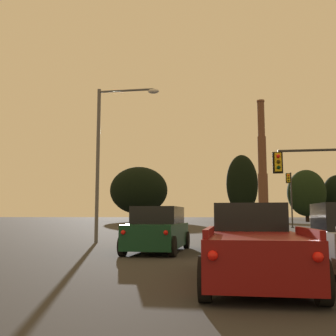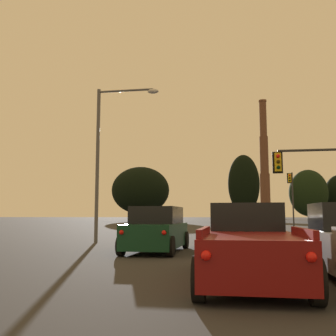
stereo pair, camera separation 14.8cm
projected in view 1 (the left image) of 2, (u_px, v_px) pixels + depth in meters
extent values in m
cube|color=maroon|center=(254.00, 253.00, 8.90)|extent=(2.02, 5.41, 0.88)
cube|color=black|center=(249.00, 217.00, 10.72)|extent=(1.85, 1.81, 0.72)
cube|color=maroon|center=(209.00, 232.00, 7.75)|extent=(0.11, 2.43, 0.16)
cube|color=maroon|center=(308.00, 232.00, 7.47)|extent=(0.11, 2.43, 0.16)
cylinder|color=black|center=(214.00, 254.00, 11.18)|extent=(0.22, 0.80, 0.80)
cylinder|color=black|center=(285.00, 255.00, 10.88)|extent=(0.22, 0.80, 0.80)
cylinder|color=black|center=(205.00, 279.00, 6.86)|extent=(0.22, 0.80, 0.80)
cylinder|color=black|center=(322.00, 282.00, 6.57)|extent=(0.22, 0.80, 0.80)
sphere|color=red|center=(213.00, 255.00, 6.38)|extent=(0.17, 0.17, 0.17)
sphere|color=red|center=(318.00, 257.00, 6.13)|extent=(0.17, 0.17, 0.17)
cube|color=#0F3823|center=(158.00, 235.00, 16.30)|extent=(2.02, 4.84, 0.95)
cube|color=black|center=(159.00, 215.00, 16.51)|extent=(1.84, 2.84, 0.70)
cylinder|color=black|center=(147.00, 239.00, 18.31)|extent=(0.24, 0.76, 0.76)
cylinder|color=black|center=(187.00, 240.00, 17.98)|extent=(0.24, 0.76, 0.76)
cylinder|color=black|center=(123.00, 246.00, 14.54)|extent=(0.24, 0.76, 0.76)
cylinder|color=black|center=(173.00, 246.00, 14.21)|extent=(0.24, 0.76, 0.76)
sphere|color=red|center=(123.00, 232.00, 14.09)|extent=(0.17, 0.17, 0.17)
sphere|color=red|center=(166.00, 233.00, 13.82)|extent=(0.17, 0.17, 0.17)
cube|color=#232328|center=(240.00, 240.00, 15.85)|extent=(1.98, 4.67, 0.70)
cube|color=black|center=(240.00, 224.00, 16.15)|extent=(1.70, 2.26, 0.55)
cylinder|color=black|center=(218.00, 241.00, 17.80)|extent=(0.24, 0.65, 0.64)
cylinder|color=black|center=(258.00, 242.00, 17.60)|extent=(0.24, 0.65, 0.64)
cylinder|color=black|center=(219.00, 248.00, 14.06)|extent=(0.24, 0.65, 0.64)
cylinder|color=black|center=(269.00, 249.00, 13.85)|extent=(0.24, 0.65, 0.64)
sphere|color=red|center=(223.00, 239.00, 13.67)|extent=(0.17, 0.17, 0.17)
sphere|color=red|center=(266.00, 239.00, 13.50)|extent=(0.17, 0.17, 0.17)
cylinder|color=black|center=(313.00, 256.00, 10.73)|extent=(0.23, 0.80, 0.80)
cylinder|color=#2D2D30|center=(292.00, 200.00, 47.63)|extent=(0.18, 0.18, 6.69)
cylinder|color=black|center=(293.00, 227.00, 47.24)|extent=(0.40, 0.40, 0.10)
cube|color=yellow|center=(288.00, 178.00, 48.00)|extent=(0.34, 0.34, 1.04)
cube|color=black|center=(288.00, 178.00, 48.17)|extent=(0.58, 0.03, 1.25)
sphere|color=red|center=(288.00, 175.00, 47.85)|extent=(0.22, 0.22, 0.22)
sphere|color=#352604|center=(289.00, 178.00, 47.81)|extent=(0.22, 0.22, 0.22)
sphere|color=black|center=(289.00, 181.00, 47.77)|extent=(0.22, 0.22, 0.22)
cylinder|color=#2D2D30|center=(320.00, 150.00, 21.97)|extent=(4.63, 0.14, 0.14)
cube|color=yellow|center=(278.00, 162.00, 22.25)|extent=(0.34, 0.34, 1.04)
cube|color=black|center=(278.00, 163.00, 22.43)|extent=(0.58, 0.03, 1.25)
sphere|color=red|center=(278.00, 156.00, 22.10)|extent=(0.22, 0.22, 0.22)
sphere|color=#352604|center=(278.00, 162.00, 22.06)|extent=(0.22, 0.22, 0.22)
sphere|color=black|center=(279.00, 167.00, 22.02)|extent=(0.22, 0.22, 0.22)
cylinder|color=#56565B|center=(98.00, 164.00, 22.10)|extent=(0.20, 0.20, 8.71)
cylinder|color=#56565B|center=(126.00, 91.00, 22.36)|extent=(3.19, 0.12, 0.12)
sphere|color=#56565B|center=(99.00, 92.00, 22.61)|extent=(0.20, 0.20, 0.20)
ellipsoid|color=silver|center=(153.00, 91.00, 22.10)|extent=(0.64, 0.36, 0.26)
cylinder|color=#523427|center=(264.00, 215.00, 156.10)|extent=(6.30, 6.30, 2.91)
cylinder|color=brown|center=(263.00, 193.00, 157.19)|extent=(3.93, 3.93, 15.21)
cylinder|color=brown|center=(262.00, 155.00, 159.01)|extent=(3.38, 3.38, 15.21)
cylinder|color=brown|center=(261.00, 118.00, 160.83)|extent=(2.83, 2.83, 15.21)
cylinder|color=brown|center=(261.00, 101.00, 161.70)|extent=(3.17, 3.17, 0.70)
cylinder|color=black|center=(243.00, 214.00, 93.77)|extent=(0.75, 0.75, 3.73)
ellipsoid|color=black|center=(242.00, 184.00, 94.62)|extent=(7.53, 6.77, 14.11)
cylinder|color=black|center=(307.00, 216.00, 89.10)|extent=(0.86, 0.86, 2.61)
ellipsoid|color=black|center=(306.00, 193.00, 89.74)|extent=(8.65, 7.78, 10.60)
cylinder|color=black|center=(139.00, 215.00, 94.25)|extent=(1.39, 1.39, 3.23)
ellipsoid|color=black|center=(139.00, 190.00, 94.95)|extent=(13.95, 12.55, 11.37)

